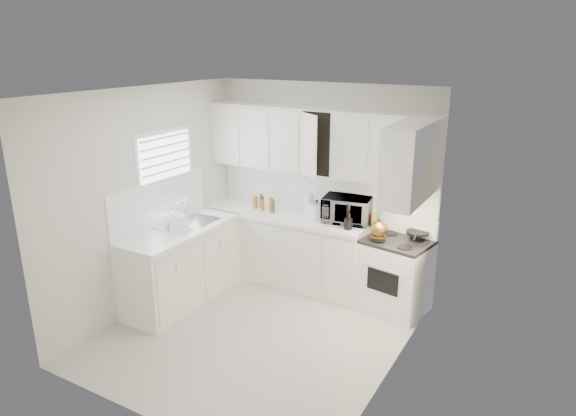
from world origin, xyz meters
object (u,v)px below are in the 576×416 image
Objects in this scene: tea_kettle at (379,228)px; rice_cooker at (317,209)px; microwave at (347,207)px; utensil_crock at (348,216)px; dish_rack at (173,221)px; stove at (396,266)px.

tea_kettle is 0.94m from rice_cooker.
microwave is 2.47× the size of rice_cooker.
tea_kettle is 0.59m from microwave.
microwave is at bearing 154.27° from tea_kettle.
utensil_crock is 2.07m from dish_rack.
utensil_crock is at bearing -72.21° from microwave.
stove is 0.55m from tea_kettle.
tea_kettle is 0.75× the size of utensil_crock.
dish_rack is at bearing -149.98° from utensil_crock.
stove is 3.47× the size of utensil_crock.
stove is 1.21m from rice_cooker.
dish_rack is at bearing -137.96° from rice_cooker.
rice_cooker is 1.77m from dish_rack.
stove is 4.60× the size of tea_kettle.
dish_rack is (-1.27, -1.24, -0.01)m from rice_cooker.
rice_cooker is at bearing 167.57° from tea_kettle.
microwave is at bearing 2.50° from rice_cooker.
stove is at bearing 11.53° from utensil_crock.
stove is 2.67m from dish_rack.
microwave is (-0.51, 0.28, 0.09)m from tea_kettle.
tea_kettle is 0.40m from utensil_crock.
tea_kettle is at bearing -6.28° from utensil_crock.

